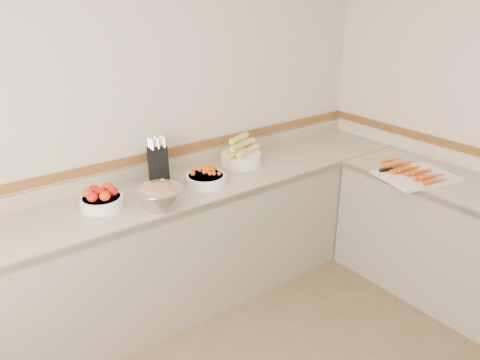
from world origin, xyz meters
TOP-DOWN VIEW (x-y plane):
  - back_wall at (0.00, 2.00)m, footprint 4.00×0.00m
  - counter_back at (0.00, 1.68)m, footprint 4.00×0.65m
  - knife_block at (0.02, 1.85)m, footprint 0.19×0.21m
  - tomato_bowl at (-0.46, 1.71)m, footprint 0.27×0.27m
  - cherry_tomato_bowl at (0.25, 1.61)m, footprint 0.28×0.28m
  - corn_bowl at (0.68, 1.78)m, footprint 0.34×0.31m
  - rhubarb_bowl at (-0.17, 1.47)m, footprint 0.29×0.29m
  - cutting_board at (1.54, 0.84)m, footprint 0.60×0.53m

SIDE VIEW (x-z plane):
  - counter_back at x=0.00m, z-range -0.09..0.99m
  - cutting_board at x=1.54m, z-range 0.89..0.96m
  - cherry_tomato_bowl at x=0.25m, z-range 0.88..1.02m
  - tomato_bowl at x=-0.46m, z-range 0.89..1.02m
  - corn_bowl at x=0.68m, z-range 0.86..1.09m
  - rhubarb_bowl at x=-0.17m, z-range 0.90..1.07m
  - knife_block at x=0.02m, z-range 0.87..1.21m
  - back_wall at x=0.00m, z-range -0.70..3.30m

